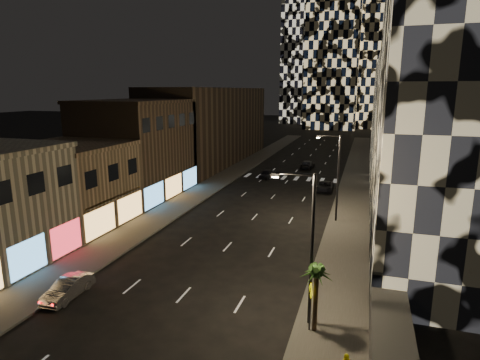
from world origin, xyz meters
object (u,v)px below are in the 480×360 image
Objects in this scene: car_dark_oncoming at (307,165)px; ped_sign at (310,298)px; car_silver_parked at (68,288)px; car_dark_rightlane at (325,187)px; palm_tree at (317,277)px; fire_hydrant at (346,360)px; streetlight_far at (336,172)px; car_dark_midlane at (266,174)px; streetlight_near at (308,239)px.

ped_sign reaches higher than car_dark_oncoming.
car_dark_oncoming is (8.66, 50.35, 0.05)m from car_silver_parked.
palm_tree is at bearing -84.80° from car_dark_rightlane.
palm_tree is (-1.90, 2.60, 3.00)m from fire_hydrant.
ped_sign is (0.36, -20.72, -3.20)m from streetlight_far.
ped_sign is 0.72× the size of palm_tree.
ped_sign reaches higher than car_dark_midlane.
car_silver_parked is at bearing -176.70° from palm_tree.
streetlight_far is at bearing -52.67° from car_dark_midlane.
car_dark_oncoming is (-6.89, 48.73, -4.65)m from streetlight_near.
ped_sign is at bearing -85.29° from car_dark_rightlane.
streetlight_near is 2.10m from palm_tree.
car_silver_parked is at bearing -125.74° from streetlight_far.
fire_hydrant is at bearing -52.16° from streetlight_near.
streetlight_far is 13.29× the size of fire_hydrant.
car_dark_midlane is at bearing 149.89° from car_dark_rightlane.
streetlight_near reaches higher than ped_sign.
ped_sign is (0.36, -0.72, -3.20)m from streetlight_near.
streetlight_near is at bearing 101.12° from ped_sign.
streetlight_near is at bearing -68.20° from car_dark_midlane.
palm_tree is at bearing -88.21° from streetlight_far.
car_dark_midlane is at bearing 109.02° from fire_hydrant.
streetlight_near is 1.90× the size of car_dark_rightlane.
streetlight_near is 13.29× the size of fire_hydrant.
car_dark_midlane is 1.38× the size of ped_sign.
fire_hydrant is (4.80, -36.16, -0.19)m from car_dark_rightlane.
fire_hydrant is at bearing -83.75° from streetlight_far.
streetlight_near is 3.09× the size of ped_sign.
palm_tree is at bearing -8.53° from ped_sign.
car_dark_midlane is 1.00× the size of palm_tree.
palm_tree is at bearing 1.67° from car_silver_parked.
streetlight_far is at bearing 75.48° from ped_sign.
ped_sign is at bearing -63.37° from streetlight_near.
car_dark_oncoming is at bearing 82.83° from ped_sign.
palm_tree is (0.28, 0.03, 1.32)m from ped_sign.
car_silver_parked is 0.82× the size of car_dark_oncoming.
car_silver_parked is at bearing -90.58° from car_dark_midlane.
car_dark_rightlane is 33.81m from palm_tree.
car_dark_oncoming is 1.02× the size of car_dark_rightlane.
car_dark_rightlane is at bearing 78.94° from ped_sign.
car_silver_parked is 1.37× the size of ped_sign.
ped_sign is (-2.19, 2.56, 1.68)m from fire_hydrant.
car_dark_midlane reaches higher than car_dark_rightlane.
streetlight_near is 49.43m from car_dark_oncoming.
ped_sign is at bearing -89.00° from streetlight_far.
streetlight_near is at bearing -85.82° from car_dark_rightlane.
streetlight_far reaches higher than car_dark_rightlane.
streetlight_far reaches higher than car_dark_oncoming.
palm_tree reaches higher than car_dark_rightlane.
palm_tree is at bearing -46.65° from streetlight_near.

